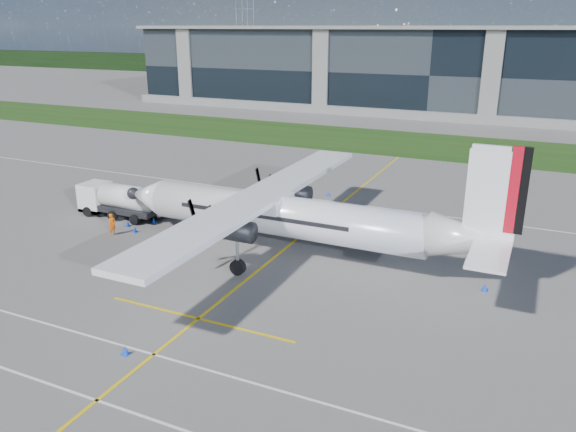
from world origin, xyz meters
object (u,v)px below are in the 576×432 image
(baggage_tug, at_px, (151,206))
(safety_cone_stbdwing, at_px, (328,193))
(safety_cone_fwd, at_px, (128,223))
(safety_cone_tail, at_px, (485,287))
(safety_cone_nose_port, at_px, (135,229))
(pylon_west, at_px, (245,27))
(fuel_tanker_truck, at_px, (114,200))
(turboprop_aircraft, at_px, (297,194))
(safety_cone_portwing, at_px, (125,350))
(safety_cone_nose_stbd, at_px, (154,220))
(ground_crew_person, at_px, (112,223))

(baggage_tug, height_order, safety_cone_stbdwing, baggage_tug)
(baggage_tug, xyz_separation_m, safety_cone_fwd, (-0.23, -2.83, -0.69))
(safety_cone_tail, bearing_deg, safety_cone_nose_port, -178.27)
(pylon_west, bearing_deg, fuel_tanker_truck, -65.20)
(turboprop_aircraft, relative_size, safety_cone_fwd, 60.68)
(safety_cone_nose_port, xyz_separation_m, safety_cone_portwing, (11.04, -14.21, 0.00))
(fuel_tanker_truck, bearing_deg, safety_cone_portwing, -47.70)
(fuel_tanker_truck, height_order, safety_cone_portwing, fuel_tanker_truck)
(pylon_west, height_order, fuel_tanker_truck, pylon_west)
(safety_cone_stbdwing, bearing_deg, safety_cone_portwing, -88.70)
(safety_cone_nose_port, relative_size, safety_cone_stbdwing, 1.00)
(safety_cone_tail, xyz_separation_m, safety_cone_fwd, (-27.98, 0.09, 0.00))
(baggage_tug, relative_size, safety_cone_tail, 6.24)
(pylon_west, distance_m, safety_cone_tail, 175.66)
(safety_cone_stbdwing, bearing_deg, safety_cone_fwd, -128.18)
(safety_cone_tail, relative_size, safety_cone_nose_stbd, 1.00)
(ground_crew_person, xyz_separation_m, safety_cone_nose_stbd, (1.24, 3.52, -0.75))
(safety_cone_nose_port, xyz_separation_m, safety_cone_nose_stbd, (0.03, 2.36, 0.00))
(safety_cone_fwd, bearing_deg, safety_cone_nose_stbd, 44.41)
(turboprop_aircraft, xyz_separation_m, safety_cone_tail, (12.93, -0.34, -4.30))
(baggage_tug, relative_size, safety_cone_nose_port, 6.24)
(baggage_tug, bearing_deg, safety_cone_nose_port, -71.43)
(fuel_tanker_truck, height_order, ground_crew_person, fuel_tanker_truck)
(safety_cone_nose_stbd, height_order, safety_cone_portwing, same)
(pylon_west, xyz_separation_m, safety_cone_fwd, (69.20, -145.49, -14.75))
(turboprop_aircraft, height_order, safety_cone_stbdwing, turboprop_aircraft)
(pylon_west, height_order, safety_cone_tail, pylon_west)
(pylon_west, distance_m, baggage_tug, 159.28)
(fuel_tanker_truck, relative_size, safety_cone_stbdwing, 15.46)
(safety_cone_nose_stbd, bearing_deg, safety_cone_portwing, -56.39)
(turboprop_aircraft, relative_size, safety_cone_portwing, 60.68)
(safety_cone_nose_stbd, bearing_deg, safety_cone_fwd, -135.59)
(turboprop_aircraft, xyz_separation_m, safety_cone_stbdwing, (-3.22, 14.79, -4.30))
(fuel_tanker_truck, xyz_separation_m, baggage_tug, (2.96, 1.16, -0.51))
(turboprop_aircraft, bearing_deg, baggage_tug, 170.17)
(turboprop_aircraft, xyz_separation_m, fuel_tanker_truck, (-17.78, 1.41, -3.10))
(safety_cone_nose_port, distance_m, safety_cone_portwing, 17.99)
(ground_crew_person, relative_size, safety_cone_stbdwing, 3.99)
(safety_cone_tail, bearing_deg, fuel_tanker_truck, 176.74)
(pylon_west, bearing_deg, ground_crew_person, -64.79)
(ground_crew_person, distance_m, safety_cone_nose_port, 1.83)
(safety_cone_fwd, distance_m, safety_cone_portwing, 19.61)
(safety_cone_tail, xyz_separation_m, safety_cone_nose_port, (-26.51, -0.80, 0.00))
(safety_cone_fwd, distance_m, safety_cone_stbdwing, 19.14)
(ground_crew_person, bearing_deg, fuel_tanker_truck, 46.90)
(pylon_west, bearing_deg, turboprop_aircraft, -59.88)
(turboprop_aircraft, bearing_deg, safety_cone_stbdwing, 102.29)
(pylon_west, relative_size, ground_crew_person, 15.03)
(fuel_tanker_truck, bearing_deg, safety_cone_nose_stbd, -2.57)
(fuel_tanker_truck, xyz_separation_m, safety_cone_tail, (30.71, -1.75, -1.20))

